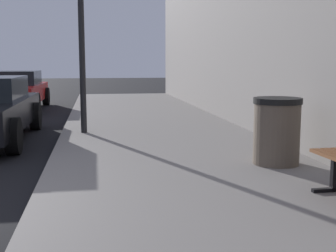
# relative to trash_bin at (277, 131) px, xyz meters

# --- Properties ---
(sidewalk) EXTENTS (4.00, 32.00, 0.15)m
(sidewalk) POSITION_rel_trash_bin_xyz_m (-1.18, -1.82, -0.54)
(sidewalk) COLOR gray
(sidewalk) RESTS_ON ground_plane
(trash_bin) EXTENTS (0.67, 0.67, 0.93)m
(trash_bin) POSITION_rel_trash_bin_xyz_m (0.00, 0.00, 0.00)
(trash_bin) COLOR brown
(trash_bin) RESTS_ON sidewalk
(car_red) EXTENTS (1.98, 4.47, 1.27)m
(car_red) POSITION_rel_trash_bin_xyz_m (-5.14, 9.52, 0.03)
(car_red) COLOR red
(car_red) RESTS_ON ground_plane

